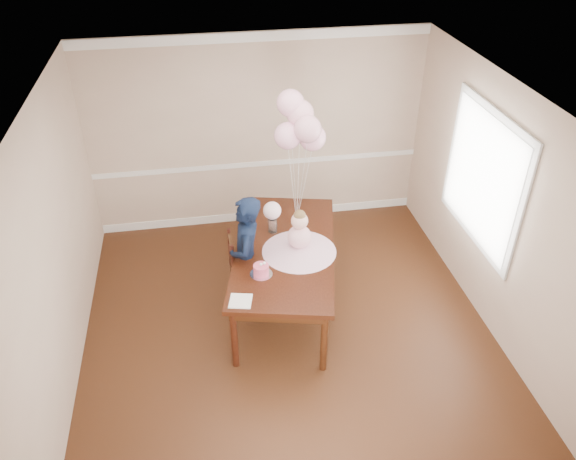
% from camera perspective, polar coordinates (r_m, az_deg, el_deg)
% --- Properties ---
extents(floor, '(4.50, 5.00, 0.00)m').
position_cam_1_polar(floor, '(6.38, 0.20, -10.82)').
color(floor, black).
rests_on(floor, ground).
extents(ceiling, '(4.50, 5.00, 0.02)m').
position_cam_1_polar(ceiling, '(4.87, 0.27, 12.35)').
color(ceiling, white).
rests_on(ceiling, wall_back).
extents(wall_back, '(4.50, 0.02, 2.70)m').
position_cam_1_polar(wall_back, '(7.67, -3.06, 9.75)').
color(wall_back, tan).
rests_on(wall_back, floor).
extents(wall_left, '(0.02, 5.00, 2.70)m').
position_cam_1_polar(wall_left, '(5.64, -22.92, -2.97)').
color(wall_left, tan).
rests_on(wall_left, floor).
extents(wall_right, '(0.02, 5.00, 2.70)m').
position_cam_1_polar(wall_right, '(6.24, 21.02, 1.25)').
color(wall_right, tan).
rests_on(wall_right, floor).
extents(chair_rail_trim, '(4.50, 0.02, 0.07)m').
position_cam_1_polar(chair_rail_trim, '(7.86, -2.95, 6.73)').
color(chair_rail_trim, white).
rests_on(chair_rail_trim, wall_back).
extents(crown_molding, '(4.50, 0.02, 0.12)m').
position_cam_1_polar(crown_molding, '(7.23, -3.37, 19.00)').
color(crown_molding, white).
rests_on(crown_molding, wall_back).
extents(baseboard_trim, '(4.50, 0.02, 0.12)m').
position_cam_1_polar(baseboard_trim, '(8.28, -2.78, 1.55)').
color(baseboard_trim, white).
rests_on(baseboard_trim, floor).
extents(window_frame, '(0.02, 1.66, 1.56)m').
position_cam_1_polar(window_frame, '(6.51, 19.21, 5.07)').
color(window_frame, silver).
rests_on(window_frame, wall_right).
extents(window_blinds, '(0.01, 1.50, 1.40)m').
position_cam_1_polar(window_blinds, '(6.50, 19.07, 5.06)').
color(window_blinds, white).
rests_on(window_blinds, wall_right).
extents(dining_table_top, '(1.55, 2.37, 0.05)m').
position_cam_1_polar(dining_table_top, '(6.30, -0.33, -2.02)').
color(dining_table_top, black).
rests_on(dining_table_top, table_leg_fl).
extents(table_apron, '(1.42, 2.24, 0.11)m').
position_cam_1_polar(table_apron, '(6.35, -0.33, -2.62)').
color(table_apron, black).
rests_on(table_apron, table_leg_fl).
extents(table_leg_fl, '(0.09, 0.09, 0.76)m').
position_cam_1_polar(table_leg_fl, '(5.85, -5.48, -10.90)').
color(table_leg_fl, black).
rests_on(table_leg_fl, floor).
extents(table_leg_fr, '(0.09, 0.09, 0.76)m').
position_cam_1_polar(table_leg_fr, '(5.80, 3.68, -11.28)').
color(table_leg_fr, black).
rests_on(table_leg_fr, floor).
extents(table_leg_bl, '(0.09, 0.09, 0.76)m').
position_cam_1_polar(table_leg_bl, '(7.39, -3.39, 0.10)').
color(table_leg_bl, black).
rests_on(table_leg_bl, floor).
extents(table_leg_br, '(0.09, 0.09, 0.76)m').
position_cam_1_polar(table_leg_br, '(7.35, 3.71, -0.12)').
color(table_leg_br, black).
rests_on(table_leg_br, floor).
extents(baby_skirt, '(0.99, 0.99, 0.11)m').
position_cam_1_polar(baby_skirt, '(6.20, 1.15, -1.76)').
color(baby_skirt, '#DFA4BD').
rests_on(baby_skirt, dining_table_top).
extents(baby_torso, '(0.26, 0.26, 0.26)m').
position_cam_1_polar(baby_torso, '(6.12, 1.16, -0.68)').
color(baby_torso, '#F99DD4').
rests_on(baby_torso, baby_skirt).
extents(baby_head, '(0.19, 0.19, 0.19)m').
position_cam_1_polar(baby_head, '(6.01, 1.18, 0.94)').
color(baby_head, beige).
rests_on(baby_head, baby_torso).
extents(baby_hair, '(0.13, 0.13, 0.13)m').
position_cam_1_polar(baby_hair, '(5.97, 1.19, 1.47)').
color(baby_hair, brown).
rests_on(baby_hair, baby_head).
extents(cake_platter, '(0.29, 0.29, 0.01)m').
position_cam_1_polar(cake_platter, '(5.91, -2.73, -4.50)').
color(cake_platter, silver).
rests_on(cake_platter, dining_table_top).
extents(birthday_cake, '(0.20, 0.20, 0.11)m').
position_cam_1_polar(birthday_cake, '(5.87, -2.75, -4.05)').
color(birthday_cake, '#DF4669').
rests_on(birthday_cake, cake_platter).
extents(cake_flower_a, '(0.03, 0.03, 0.03)m').
position_cam_1_polar(cake_flower_a, '(5.83, -2.77, -3.50)').
color(cake_flower_a, white).
rests_on(cake_flower_a, birthday_cake).
extents(cake_flower_b, '(0.03, 0.03, 0.03)m').
position_cam_1_polar(cake_flower_b, '(5.84, -2.43, -3.38)').
color(cake_flower_b, white).
rests_on(cake_flower_b, birthday_cake).
extents(rose_vase_near, '(0.13, 0.13, 0.17)m').
position_cam_1_polar(rose_vase_near, '(6.51, -1.59, 0.53)').
color(rose_vase_near, white).
rests_on(rose_vase_near, dining_table_top).
extents(roses_near, '(0.21, 0.21, 0.21)m').
position_cam_1_polar(roses_near, '(6.41, -1.62, 1.99)').
color(roses_near, '#FFD5DA').
rests_on(roses_near, rose_vase_near).
extents(napkin, '(0.26, 0.26, 0.01)m').
position_cam_1_polar(napkin, '(5.59, -4.84, -7.19)').
color(napkin, white).
rests_on(napkin, dining_table_top).
extents(balloon_weight, '(0.05, 0.05, 0.02)m').
position_cam_1_polar(balloon_weight, '(6.77, 0.90, 1.19)').
color(balloon_weight, silver).
rests_on(balloon_weight, dining_table_top).
extents(balloon_a, '(0.30, 0.30, 0.30)m').
position_cam_1_polar(balloon_a, '(6.26, -0.03, 9.55)').
color(balloon_a, '#FFB4D6').
rests_on(balloon_a, balloon_ribbon_a).
extents(balloon_b, '(0.30, 0.30, 0.30)m').
position_cam_1_polar(balloon_b, '(6.15, 2.00, 10.21)').
color(balloon_b, '#EBA6BD').
rests_on(balloon_b, balloon_ribbon_b).
extents(balloon_c, '(0.30, 0.30, 0.30)m').
position_cam_1_polar(balloon_c, '(6.26, 1.25, 11.74)').
color(balloon_c, '#F5ADC4').
rests_on(balloon_c, balloon_ribbon_c).
extents(balloon_d, '(0.30, 0.30, 0.30)m').
position_cam_1_polar(balloon_d, '(6.25, 0.24, 12.77)').
color(balloon_d, '#FFB4D2').
rests_on(balloon_d, balloon_ribbon_d).
extents(balloon_e, '(0.30, 0.30, 0.30)m').
position_cam_1_polar(balloon_e, '(6.35, 2.50, 9.36)').
color(balloon_e, '#FFB4D3').
rests_on(balloon_e, balloon_ribbon_e).
extents(balloon_ribbon_a, '(0.10, 0.03, 0.91)m').
position_cam_1_polar(balloon_ribbon_a, '(6.53, 0.45, 4.57)').
color(balloon_ribbon_a, white).
rests_on(balloon_ribbon_a, balloon_weight).
extents(balloon_ribbon_b, '(0.10, 0.08, 1.02)m').
position_cam_1_polar(balloon_ribbon_b, '(6.48, 1.41, 4.85)').
color(balloon_ribbon_b, silver).
rests_on(balloon_ribbon_b, balloon_weight).
extents(balloon_ribbon_c, '(0.05, 0.10, 1.13)m').
position_cam_1_polar(balloon_ribbon_c, '(6.53, 1.06, 5.63)').
color(balloon_ribbon_c, white).
rests_on(balloon_ribbon_c, balloon_weight).
extents(balloon_ribbon_d, '(0.07, 0.13, 1.23)m').
position_cam_1_polar(balloon_ribbon_d, '(6.51, 0.58, 6.11)').
color(balloon_ribbon_d, silver).
rests_on(balloon_ribbon_d, balloon_weight).
extents(balloon_ribbon_e, '(0.17, 0.04, 0.85)m').
position_cam_1_polar(balloon_ribbon_e, '(6.58, 1.66, 4.52)').
color(balloon_ribbon_e, white).
rests_on(balloon_ribbon_e, balloon_weight).
extents(dining_chair_seat, '(0.41, 0.41, 0.05)m').
position_cam_1_polar(dining_chair_seat, '(6.60, -4.05, -4.27)').
color(dining_chair_seat, '#34190E').
rests_on(dining_chair_seat, chair_leg_fl).
extents(chair_leg_fl, '(0.04, 0.04, 0.40)m').
position_cam_1_polar(chair_leg_fl, '(6.60, -5.21, -6.78)').
color(chair_leg_fl, '#381C0F').
rests_on(chair_leg_fl, floor).
extents(chair_leg_fr, '(0.04, 0.04, 0.40)m').
position_cam_1_polar(chair_leg_fr, '(6.63, -2.36, -6.44)').
color(chair_leg_fr, '#3D1E10').
rests_on(chair_leg_fr, floor).
extents(chair_leg_bl, '(0.04, 0.04, 0.40)m').
position_cam_1_polar(chair_leg_bl, '(6.86, -5.54, -5.00)').
color(chair_leg_bl, '#39200F').
rests_on(chair_leg_bl, floor).
extents(chair_leg_br, '(0.04, 0.04, 0.40)m').
position_cam_1_polar(chair_leg_br, '(6.88, -2.80, -4.68)').
color(chair_leg_br, '#3A2210').
rests_on(chair_leg_br, floor).
extents(chair_back_post_l, '(0.04, 0.04, 0.51)m').
position_cam_1_polar(chair_back_post_l, '(6.30, -5.60, -3.47)').
color(chair_back_post_l, '#37130F').
rests_on(chair_back_post_l, dining_chair_seat).
extents(chair_back_post_r, '(0.04, 0.04, 0.51)m').
position_cam_1_polar(chair_back_post_r, '(6.56, -5.93, -1.75)').
color(chair_back_post_r, '#34120E').
rests_on(chair_back_post_r, dining_chair_seat).
extents(chair_slat_low, '(0.04, 0.37, 0.05)m').
position_cam_1_polar(chair_slat_low, '(6.50, -5.71, -3.37)').
color(chair_slat_low, '#391B0F').
rests_on(chair_slat_low, dining_chair_seat).
extents(chair_slat_mid, '(0.04, 0.37, 0.05)m').
position_cam_1_polar(chair_slat_mid, '(6.41, -5.78, -2.33)').
color(chair_slat_mid, '#3A1710').
rests_on(chair_slat_mid, dining_chair_seat).
extents(chair_slat_top, '(0.04, 0.37, 0.05)m').
position_cam_1_polar(chair_slat_top, '(6.32, -5.86, -1.25)').
color(chair_slat_top, '#311B0D').
rests_on(chair_slat_top, dining_chair_seat).
extents(woman, '(0.45, 0.60, 1.51)m').
position_cam_1_polar(woman, '(6.24, -4.22, -2.88)').
color(woman, black).
rests_on(woman, floor).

